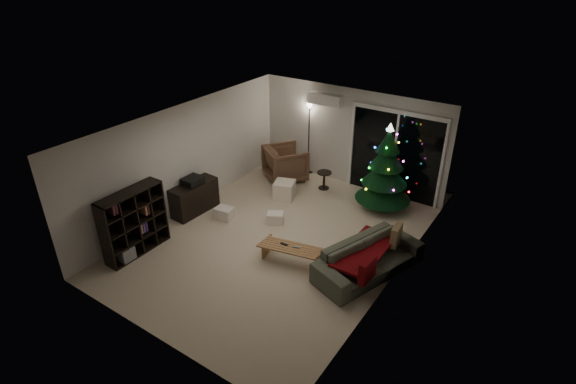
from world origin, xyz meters
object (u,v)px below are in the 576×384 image
Objects in this scene: armchair at (285,163)px; coffee_table at (291,255)px; bookshelf at (128,220)px; media_cabinet at (194,198)px; sofa at (369,258)px; christmas_tree at (386,167)px.

armchair is 0.83× the size of coffee_table.
media_cabinet is (0.00, 1.80, -0.32)m from bookshelf.
sofa is at bearing 10.91° from coffee_table.
sofa is at bearing 18.37° from bookshelf.
coffee_table is at bearing 160.23° from armchair.
christmas_tree reaches higher than bookshelf.
coffee_table is (2.94, -0.42, -0.17)m from media_cabinet.
sofa is at bearing -72.32° from christmas_tree.
armchair is 4.27m from sofa.
media_cabinet is 2.69m from armchair.
armchair reaches higher than coffee_table.
bookshelf is at bearing 114.34° from armchair.
armchair is at bearing 74.96° from sofa.
media_cabinet is 4.44m from christmas_tree.
bookshelf is 5.65m from christmas_tree.
christmas_tree is (3.52, 2.62, 0.68)m from media_cabinet.
bookshelf is at bearing -87.40° from media_cabinet.
armchair is (0.78, 4.37, -0.23)m from bookshelf.
armchair is 0.48× the size of christmas_tree.
sofa is 2.67m from christmas_tree.
coffee_table is (-1.36, -0.58, -0.13)m from sofa.
christmas_tree is (2.73, 0.04, 0.59)m from armchair.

